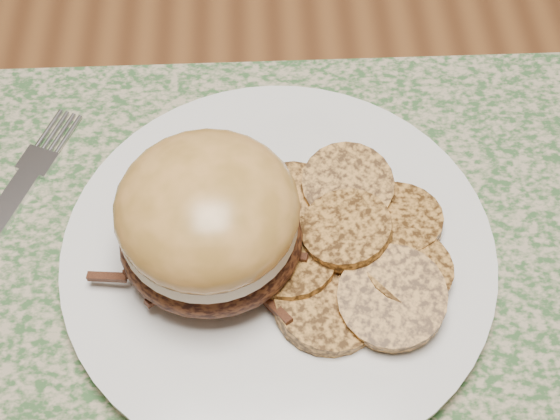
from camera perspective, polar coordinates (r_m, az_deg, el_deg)
The scene contains 6 objects.
dining_table at distance 0.63m, azimuth 15.24°, elevation -3.61°, with size 1.50×0.90×0.75m.
placemat at distance 0.52m, azimuth 1.02°, elevation -2.54°, with size 0.45×0.33×0.00m, color #365E30.
dinner_plate at distance 0.50m, azimuth -0.11°, elevation -3.29°, with size 0.26×0.26×0.02m, color white.
pork_sandwich at distance 0.46m, azimuth -5.23°, elevation -0.84°, with size 0.11×0.11×0.08m.
roasted_potatoes at distance 0.49m, azimuth 4.85°, elevation -2.89°, with size 0.15×0.17×0.04m.
fork at distance 0.56m, azimuth -19.80°, elevation -0.55°, with size 0.09×0.19×0.00m.
Camera 1 is at (-0.18, -0.29, 1.20)m, focal length 50.00 mm.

